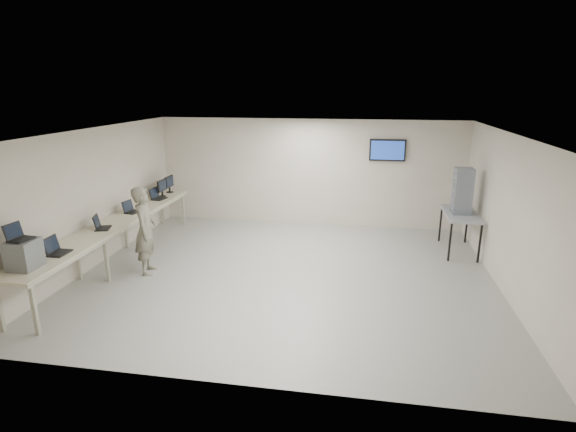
% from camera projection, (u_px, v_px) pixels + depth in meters
% --- Properties ---
extents(room, '(8.01, 7.01, 2.81)m').
position_uv_depth(room, '(288.00, 205.00, 8.59)').
color(room, '#ACACAB').
rests_on(room, ground).
extents(workbench, '(0.76, 6.00, 0.90)m').
position_uv_depth(workbench, '(116.00, 226.00, 9.28)').
color(workbench, beige).
rests_on(workbench, ground).
extents(equipment_box, '(0.40, 0.45, 0.46)m').
position_uv_depth(equipment_box, '(24.00, 254.00, 6.86)').
color(equipment_box, slate).
rests_on(equipment_box, workbench).
extents(laptop_on_box, '(0.31, 0.36, 0.26)m').
position_uv_depth(laptop_on_box, '(18.00, 236.00, 6.79)').
color(laptop_on_box, black).
rests_on(laptop_on_box, equipment_box).
extents(laptop_0, '(0.31, 0.38, 0.29)m').
position_uv_depth(laptop_0, '(56.00, 249.00, 7.50)').
color(laptop_0, black).
rests_on(laptop_0, workbench).
extents(laptop_1, '(0.38, 0.41, 0.27)m').
position_uv_depth(laptop_1, '(100.00, 225.00, 8.82)').
color(laptop_1, black).
rests_on(laptop_1, workbench).
extents(laptop_2, '(0.33, 0.38, 0.27)m').
position_uv_depth(laptop_2, '(131.00, 209.00, 9.96)').
color(laptop_2, black).
rests_on(laptop_2, workbench).
extents(laptop_3, '(0.35, 0.40, 0.28)m').
position_uv_depth(laptop_3, '(157.00, 196.00, 11.13)').
color(laptop_3, black).
rests_on(laptop_3, workbench).
extents(monitor_near, '(0.19, 0.43, 0.42)m').
position_uv_depth(monitor_near, '(162.00, 187.00, 11.36)').
color(monitor_near, black).
rests_on(monitor_near, workbench).
extents(monitor_far, '(0.20, 0.44, 0.43)m').
position_uv_depth(monitor_far, '(169.00, 183.00, 11.79)').
color(monitor_far, black).
rests_on(monitor_far, workbench).
extents(soldier, '(0.56, 0.72, 1.76)m').
position_uv_depth(soldier, '(146.00, 230.00, 8.80)').
color(soldier, slate).
rests_on(soldier, ground).
extents(side_table, '(0.70, 1.50, 0.90)m').
position_uv_depth(side_table, '(461.00, 216.00, 9.96)').
color(side_table, '#8F9398').
rests_on(side_table, ground).
extents(storage_bins, '(0.38, 0.42, 1.00)m').
position_uv_depth(storage_bins, '(463.00, 191.00, 9.80)').
color(storage_bins, gray).
rests_on(storage_bins, side_table).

